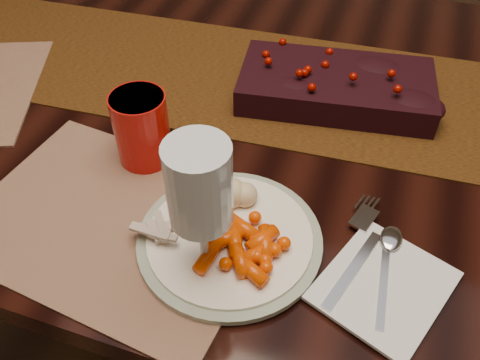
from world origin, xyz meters
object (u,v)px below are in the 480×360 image
(red_cup, at_px, (142,128))
(mashed_potatoes, at_px, (234,186))
(dinner_plate, at_px, (230,239))
(napkin, at_px, (384,286))
(placemat_main, at_px, (118,221))
(baby_carrots, at_px, (233,249))
(turkey_shreds, at_px, (159,230))
(dining_table, at_px, (283,238))
(wine_glass, at_px, (202,215))
(centerpiece, at_px, (336,82))

(red_cup, bearing_deg, mashed_potatoes, -17.73)
(dinner_plate, distance_m, napkin, 0.20)
(placemat_main, relative_size, napkin, 2.54)
(baby_carrots, distance_m, napkin, 0.19)
(turkey_shreds, height_order, napkin, turkey_shreds)
(dining_table, distance_m, napkin, 0.54)
(mashed_potatoes, distance_m, wine_glass, 0.12)
(baby_carrots, height_order, mashed_potatoes, mashed_potatoes)
(dining_table, height_order, napkin, napkin)
(centerpiece, distance_m, turkey_shreds, 0.42)
(baby_carrots, bearing_deg, centerpiece, 82.22)
(turkey_shreds, bearing_deg, napkin, 4.50)
(placemat_main, distance_m, turkey_shreds, 0.08)
(baby_carrots, bearing_deg, turkey_shreds, -179.83)
(turkey_shreds, relative_size, napkin, 0.40)
(centerpiece, height_order, dinner_plate, centerpiece)
(mashed_potatoes, bearing_deg, placemat_main, -151.56)
(napkin, distance_m, red_cup, 0.40)
(placemat_main, relative_size, baby_carrots, 3.59)
(dining_table, bearing_deg, turkey_shreds, -105.55)
(placemat_main, height_order, turkey_shreds, turkey_shreds)
(dinner_plate, bearing_deg, baby_carrots, -61.91)
(dining_table, xyz_separation_m, napkin, (0.19, -0.33, 0.38))
(dining_table, height_order, wine_glass, wine_glass)
(dinner_plate, relative_size, wine_glass, 1.19)
(napkin, bearing_deg, mashed_potatoes, -176.26)
(dinner_plate, relative_size, napkin, 1.55)
(dining_table, relative_size, mashed_potatoes, 20.32)
(turkey_shreds, xyz_separation_m, red_cup, (-0.09, 0.14, 0.03))
(napkin, bearing_deg, baby_carrots, -151.82)
(dinner_plate, xyz_separation_m, red_cup, (-0.18, 0.12, 0.05))
(placemat_main, height_order, red_cup, red_cup)
(red_cup, bearing_deg, dining_table, 47.34)
(napkin, distance_m, wine_glass, 0.24)
(turkey_shreds, xyz_separation_m, napkin, (0.29, 0.02, -0.02))
(dining_table, relative_size, dinner_plate, 7.33)
(placemat_main, bearing_deg, dining_table, 69.90)
(placemat_main, distance_m, baby_carrots, 0.18)
(napkin, bearing_deg, wine_glass, -148.27)
(dining_table, height_order, centerpiece, centerpiece)
(mashed_potatoes, bearing_deg, turkey_shreds, -128.31)
(centerpiece, height_order, placemat_main, centerpiece)
(dining_table, xyz_separation_m, centerpiece, (0.06, 0.04, 0.41))
(placemat_main, bearing_deg, napkin, 8.13)
(dinner_plate, xyz_separation_m, mashed_potatoes, (-0.02, 0.06, 0.03))
(dinner_plate, height_order, mashed_potatoes, mashed_potatoes)
(red_cup, height_order, wine_glass, wine_glass)
(dinner_plate, distance_m, mashed_potatoes, 0.07)
(dining_table, distance_m, dinner_plate, 0.50)
(baby_carrots, relative_size, napkin, 0.71)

